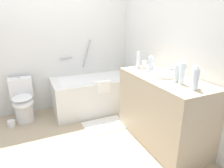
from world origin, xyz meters
name	(u,v)px	position (x,y,z in m)	size (l,w,h in m)	color
ground_plane	(67,149)	(0.00, 0.00, 0.00)	(4.03, 4.03, 0.00)	tan
wall_back_tiled	(45,39)	(0.00, 1.37, 1.26)	(3.43, 0.10, 2.53)	silver
wall_right_mirror	(174,43)	(1.57, 0.00, 1.26)	(0.10, 3.05, 2.53)	silver
bathtub	(94,93)	(0.71, 0.96, 0.32)	(1.44, 0.74, 1.23)	silver
toilet	(23,101)	(-0.48, 1.04, 0.34)	(0.35, 0.54, 0.69)	white
vanity_counter	(162,109)	(1.21, -0.29, 0.45)	(0.60, 1.30, 0.89)	tan
sink_basin	(163,74)	(1.20, -0.26, 0.92)	(0.30, 0.30, 0.05)	white
sink_faucet	(174,72)	(1.38, -0.26, 0.93)	(0.12, 0.15, 0.09)	#9E9EA3
water_bottle_0	(177,73)	(1.19, -0.52, 1.00)	(0.06, 0.06, 0.22)	silver
water_bottle_1	(138,60)	(1.15, 0.25, 1.01)	(0.06, 0.06, 0.24)	silver
water_bottle_2	(195,79)	(1.18, -0.79, 1.01)	(0.06, 0.06, 0.24)	silver
water_bottle_3	(194,77)	(1.23, -0.72, 1.01)	(0.06, 0.06, 0.24)	silver
water_bottle_4	(182,74)	(1.19, -0.60, 1.02)	(0.07, 0.07, 0.26)	silver
water_bottle_5	(150,65)	(1.16, -0.05, 1.00)	(0.07, 0.07, 0.23)	silver
drinking_glass_0	(144,65)	(1.22, 0.19, 0.95)	(0.07, 0.07, 0.10)	white
drinking_glass_1	(151,67)	(1.22, 0.01, 0.95)	(0.08, 0.08, 0.10)	white
bath_mat	(104,125)	(0.64, 0.34, 0.01)	(0.63, 0.42, 0.01)	white
toilet_paper_roll	(11,123)	(-0.67, 0.89, 0.05)	(0.11, 0.11, 0.10)	white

